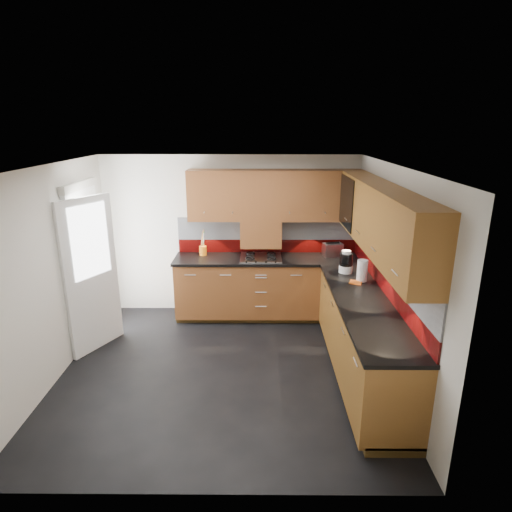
{
  "coord_description": "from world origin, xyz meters",
  "views": [
    {
      "loc": [
        0.42,
        -4.48,
        2.82
      ],
      "look_at": [
        0.38,
        0.65,
        1.23
      ],
      "focal_mm": 30.0,
      "sensor_mm": 36.0,
      "label": 1
    }
  ],
  "objects_px": {
    "utensil_pot": "(203,249)",
    "food_processor": "(346,262)",
    "gas_hob": "(261,257)",
    "toaster": "(333,250)"
  },
  "relations": [
    {
      "from": "utensil_pot",
      "to": "food_processor",
      "type": "relative_size",
      "value": 1.32
    },
    {
      "from": "gas_hob",
      "to": "utensil_pot",
      "type": "height_order",
      "value": "utensil_pot"
    },
    {
      "from": "utensil_pot",
      "to": "toaster",
      "type": "distance_m",
      "value": 1.93
    },
    {
      "from": "gas_hob",
      "to": "utensil_pot",
      "type": "xyz_separation_m",
      "value": [
        -0.86,
        0.16,
        0.08
      ]
    },
    {
      "from": "gas_hob",
      "to": "food_processor",
      "type": "bearing_deg",
      "value": -28.34
    },
    {
      "from": "gas_hob",
      "to": "toaster",
      "type": "relative_size",
      "value": 1.95
    },
    {
      "from": "food_processor",
      "to": "utensil_pot",
      "type": "bearing_deg",
      "value": 158.87
    },
    {
      "from": "toaster",
      "to": "food_processor",
      "type": "bearing_deg",
      "value": -85.78
    },
    {
      "from": "toaster",
      "to": "utensil_pot",
      "type": "bearing_deg",
      "value": 179.03
    },
    {
      "from": "gas_hob",
      "to": "utensil_pot",
      "type": "distance_m",
      "value": 0.88
    }
  ]
}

